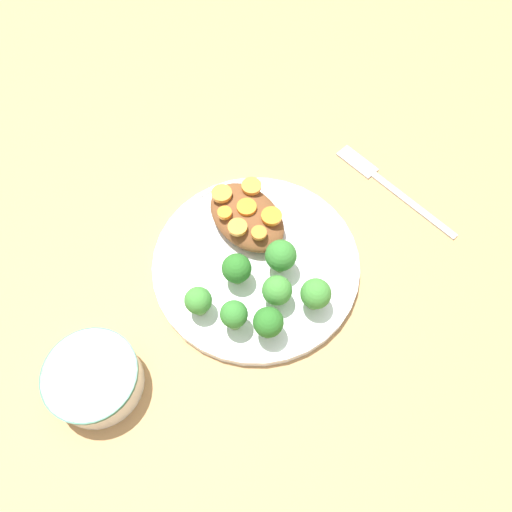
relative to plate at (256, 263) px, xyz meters
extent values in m
plane|color=tan|center=(0.00, 0.00, -0.01)|extent=(4.00, 4.00, 0.00)
cylinder|color=white|center=(0.00, 0.00, 0.00)|extent=(0.27, 0.27, 0.01)
torus|color=white|center=(0.00, 0.00, 0.00)|extent=(0.26, 0.26, 0.01)
cylinder|color=white|center=(-0.01, 0.24, 0.01)|extent=(0.10, 0.10, 0.05)
cylinder|color=#235B47|center=(-0.01, 0.24, 0.03)|extent=(0.11, 0.11, 0.01)
cylinder|color=white|center=(-0.01, 0.24, 0.03)|extent=(0.08, 0.08, 0.01)
ellipsoid|color=brown|center=(0.05, -0.03, 0.02)|extent=(0.12, 0.08, 0.03)
cylinder|color=#759E51|center=(-0.06, 0.01, 0.01)|extent=(0.01, 0.01, 0.02)
sphere|color=#3D8433|center=(-0.06, 0.01, 0.03)|extent=(0.04, 0.04, 0.04)
cylinder|color=#7FA85B|center=(-0.01, 0.03, 0.02)|extent=(0.01, 0.01, 0.02)
sphere|color=#286B23|center=(-0.01, 0.03, 0.04)|extent=(0.04, 0.04, 0.04)
cylinder|color=#759E51|center=(-0.05, 0.07, 0.02)|extent=(0.01, 0.01, 0.03)
sphere|color=#337A2D|center=(-0.05, 0.07, 0.04)|extent=(0.03, 0.03, 0.03)
cylinder|color=#759E51|center=(-0.01, 0.09, 0.01)|extent=(0.02, 0.02, 0.02)
sphere|color=#3D8433|center=(-0.01, 0.09, 0.03)|extent=(0.03, 0.03, 0.03)
cylinder|color=#759E51|center=(-0.08, 0.05, 0.02)|extent=(0.02, 0.02, 0.02)
sphere|color=#286B23|center=(-0.08, 0.05, 0.04)|extent=(0.04, 0.04, 0.04)
cylinder|color=#7FA85B|center=(-0.03, -0.02, 0.02)|extent=(0.01, 0.01, 0.02)
sphere|color=#337A2D|center=(-0.03, -0.02, 0.04)|extent=(0.04, 0.04, 0.04)
cylinder|color=#7FA85B|center=(-0.09, -0.02, 0.02)|extent=(0.02, 0.02, 0.02)
sphere|color=#3D8433|center=(-0.09, -0.02, 0.04)|extent=(0.04, 0.04, 0.04)
cylinder|color=orange|center=(0.09, -0.01, 0.04)|extent=(0.03, 0.03, 0.01)
cylinder|color=orange|center=(0.02, -0.04, 0.04)|extent=(0.03, 0.03, 0.01)
cylinder|color=orange|center=(0.04, 0.00, 0.04)|extent=(0.02, 0.02, 0.01)
cylinder|color=orange|center=(0.08, -0.05, 0.04)|extent=(0.03, 0.03, 0.01)
cylinder|color=orange|center=(0.05, -0.03, 0.04)|extent=(0.03, 0.03, 0.01)
cylinder|color=orange|center=(0.06, 0.00, 0.04)|extent=(0.02, 0.02, 0.01)
cylinder|color=orange|center=(0.01, -0.02, 0.04)|extent=(0.02, 0.02, 0.01)
cube|color=#B3B3B3|center=(-0.06, -0.23, -0.01)|extent=(0.15, 0.02, 0.01)
cube|color=#B3B3B3|center=(0.04, -0.22, -0.01)|extent=(0.06, 0.03, 0.01)
camera|label=1|loc=(-0.23, 0.18, 0.58)|focal=35.00mm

